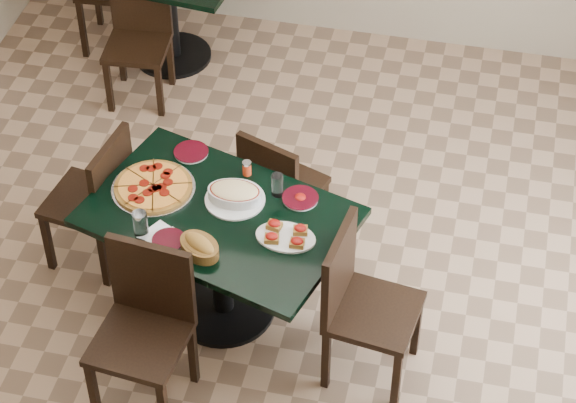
% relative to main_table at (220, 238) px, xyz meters
% --- Properties ---
extents(floor, '(5.50, 5.50, 0.00)m').
position_rel_main_table_xyz_m(floor, '(0.23, 0.10, -0.57)').
color(floor, '#8E6D51').
rests_on(floor, ground).
extents(main_table, '(1.54, 1.22, 0.75)m').
position_rel_main_table_xyz_m(main_table, '(0.00, 0.00, 0.00)').
color(main_table, black).
rests_on(main_table, floor).
extents(chair_far, '(0.50, 0.50, 0.84)m').
position_rel_main_table_xyz_m(chair_far, '(0.18, 0.59, -0.10)').
color(chair_far, black).
rests_on(chair_far, floor).
extents(chair_near, '(0.49, 0.49, 0.95)m').
position_rel_main_table_xyz_m(chair_near, '(-0.22, -0.60, -0.03)').
color(chair_near, black).
rests_on(chair_near, floor).
extents(chair_right, '(0.50, 0.50, 0.94)m').
position_rel_main_table_xyz_m(chair_right, '(0.79, -0.22, -0.04)').
color(chair_right, black).
rests_on(chair_right, floor).
extents(chair_left, '(0.48, 0.48, 0.91)m').
position_rel_main_table_xyz_m(chair_left, '(-0.77, 0.24, -0.06)').
color(chair_left, black).
rests_on(chair_left, floor).
extents(back_chair_near, '(0.44, 0.44, 0.87)m').
position_rel_main_table_xyz_m(back_chair_near, '(-1.06, 1.84, -0.08)').
color(back_chair_near, black).
rests_on(back_chair_near, floor).
extents(pepperoni_pizza, '(0.45, 0.45, 0.04)m').
position_rel_main_table_xyz_m(pepperoni_pizza, '(-0.39, 0.11, 0.20)').
color(pepperoni_pizza, silver).
rests_on(pepperoni_pizza, main_table).
extents(lasagna_casserole, '(0.32, 0.32, 0.09)m').
position_rel_main_table_xyz_m(lasagna_casserole, '(0.06, 0.12, 0.23)').
color(lasagna_casserole, silver).
rests_on(lasagna_casserole, main_table).
extents(bread_basket, '(0.28, 0.26, 0.10)m').
position_rel_main_table_xyz_m(bread_basket, '(-0.02, -0.29, 0.22)').
color(bread_basket, brown).
rests_on(bread_basket, main_table).
extents(bruschetta_platter, '(0.33, 0.24, 0.05)m').
position_rel_main_table_xyz_m(bruschetta_platter, '(0.38, -0.10, 0.21)').
color(bruschetta_platter, silver).
rests_on(bruschetta_platter, main_table).
extents(side_plate_near, '(0.17, 0.17, 0.02)m').
position_rel_main_table_xyz_m(side_plate_near, '(-0.19, -0.25, 0.19)').
color(side_plate_near, silver).
rests_on(side_plate_near, main_table).
extents(side_plate_far_r, '(0.19, 0.19, 0.03)m').
position_rel_main_table_xyz_m(side_plate_far_r, '(0.39, 0.20, 0.19)').
color(side_plate_far_r, silver).
rests_on(side_plate_far_r, main_table).
extents(side_plate_far_l, '(0.19, 0.19, 0.02)m').
position_rel_main_table_xyz_m(side_plate_far_l, '(-0.27, 0.43, 0.19)').
color(side_plate_far_l, silver).
rests_on(side_plate_far_l, main_table).
extents(napkin_setting, '(0.21, 0.21, 0.01)m').
position_rel_main_table_xyz_m(napkin_setting, '(-0.25, -0.22, 0.18)').
color(napkin_setting, white).
rests_on(napkin_setting, main_table).
extents(water_glass_a, '(0.06, 0.06, 0.13)m').
position_rel_main_table_xyz_m(water_glass_a, '(0.27, 0.21, 0.25)').
color(water_glass_a, white).
rests_on(water_glass_a, main_table).
extents(water_glass_b, '(0.07, 0.07, 0.16)m').
position_rel_main_table_xyz_m(water_glass_b, '(-0.34, -0.24, 0.26)').
color(water_glass_b, white).
rests_on(water_glass_b, main_table).
extents(pepper_shaker, '(0.05, 0.05, 0.08)m').
position_rel_main_table_xyz_m(pepper_shaker, '(0.07, 0.33, 0.23)').
color(pepper_shaker, red).
rests_on(pepper_shaker, main_table).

